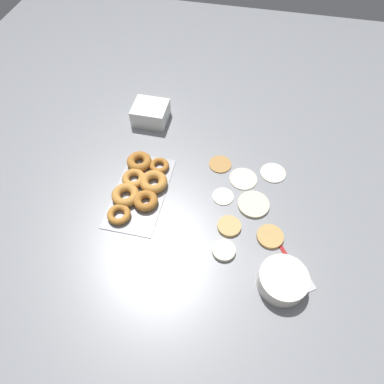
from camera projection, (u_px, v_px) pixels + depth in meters
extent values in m
plane|color=gray|center=(213.00, 198.00, 1.32)|extent=(3.00, 3.00, 0.00)
cylinder|color=tan|center=(270.00, 236.00, 1.22)|extent=(0.10, 0.10, 0.01)
cylinder|color=beige|center=(243.00, 178.00, 1.37)|extent=(0.11, 0.11, 0.01)
cylinder|color=beige|center=(224.00, 250.00, 1.18)|extent=(0.08, 0.08, 0.02)
cylinder|color=#B27F42|center=(220.00, 164.00, 1.42)|extent=(0.09, 0.09, 0.01)
cylinder|color=tan|center=(229.00, 226.00, 1.24)|extent=(0.09, 0.09, 0.01)
cylinder|color=beige|center=(253.00, 204.00, 1.30)|extent=(0.12, 0.12, 0.01)
cylinder|color=silver|center=(273.00, 173.00, 1.39)|extent=(0.10, 0.10, 0.01)
cylinder|color=silver|center=(223.00, 196.00, 1.32)|extent=(0.08, 0.08, 0.01)
cube|color=#93969B|center=(140.00, 192.00, 1.33)|extent=(0.37, 0.20, 0.01)
torus|color=#AD6B28|center=(139.00, 161.00, 1.40)|extent=(0.10, 0.10, 0.03)
torus|color=#C68438|center=(134.00, 179.00, 1.35)|extent=(0.09, 0.09, 0.03)
torus|color=#C68438|center=(126.00, 195.00, 1.30)|extent=(0.11, 0.11, 0.03)
torus|color=#B7752D|center=(119.00, 214.00, 1.26)|extent=(0.09, 0.09, 0.02)
torus|color=#AD6B28|center=(159.00, 166.00, 1.39)|extent=(0.08, 0.08, 0.02)
torus|color=#C68438|center=(153.00, 182.00, 1.34)|extent=(0.11, 0.11, 0.03)
torus|color=#AD6B28|center=(146.00, 201.00, 1.29)|extent=(0.09, 0.09, 0.03)
cylinder|color=silver|center=(283.00, 280.00, 1.10)|extent=(0.16, 0.16, 0.06)
cube|color=white|center=(151.00, 117.00, 1.57)|extent=(0.13, 0.15, 0.03)
cube|color=white|center=(151.00, 113.00, 1.54)|extent=(0.13, 0.15, 0.03)
cube|color=white|center=(150.00, 108.00, 1.52)|extent=(0.13, 0.15, 0.03)
cube|color=maroon|center=(279.00, 243.00, 1.21)|extent=(0.13, 0.09, 0.01)
cube|color=#BCBCC1|center=(299.00, 276.00, 1.14)|extent=(0.13, 0.12, 0.01)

